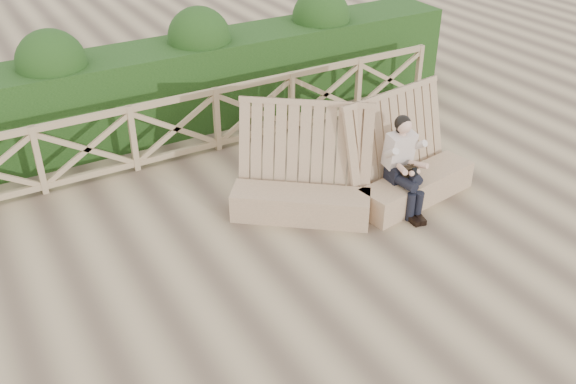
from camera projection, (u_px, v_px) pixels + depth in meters
ground at (284, 274)px, 7.98m from camera, size 60.00×60.00×0.00m
bench at (358, 182)px, 9.15m from camera, size 3.60×1.81×1.55m
woman at (404, 161)px, 8.96m from camera, size 0.41×0.87×1.39m
guardrail at (176, 129)px, 10.28m from camera, size 10.10×0.09×1.10m
hedge at (149, 92)px, 11.07m from camera, size 12.00×1.20×1.50m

